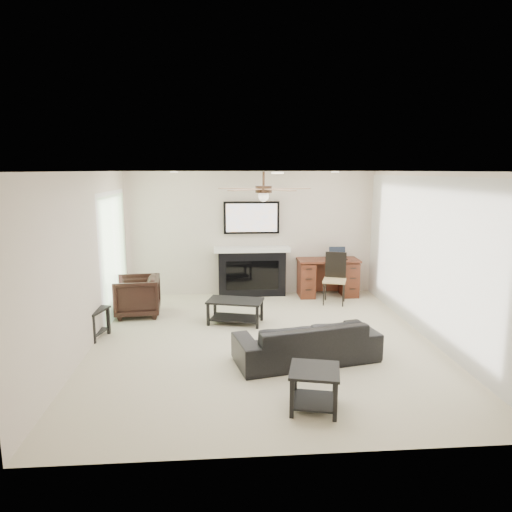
{
  "coord_description": "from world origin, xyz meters",
  "views": [
    {
      "loc": [
        -0.6,
        -6.4,
        2.52
      ],
      "look_at": [
        -0.08,
        0.47,
        1.22
      ],
      "focal_mm": 32.0,
      "sensor_mm": 36.0,
      "label": 1
    }
  ],
  "objects_px": {
    "fireplace_unit": "(252,249)",
    "desk": "(328,278)",
    "sofa": "(307,341)",
    "coffee_table": "(235,311)",
    "armchair": "(137,296)"
  },
  "relations": [
    {
      "from": "coffee_table",
      "to": "fireplace_unit",
      "type": "relative_size",
      "value": 0.47
    },
    {
      "from": "armchair",
      "to": "fireplace_unit",
      "type": "bearing_deg",
      "value": 113.68
    },
    {
      "from": "armchair",
      "to": "fireplace_unit",
      "type": "height_order",
      "value": "fireplace_unit"
    },
    {
      "from": "sofa",
      "to": "coffee_table",
      "type": "distance_m",
      "value": 1.84
    },
    {
      "from": "sofa",
      "to": "armchair",
      "type": "xyz_separation_m",
      "value": [
        -2.6,
        2.15,
        0.07
      ]
    },
    {
      "from": "coffee_table",
      "to": "desk",
      "type": "bearing_deg",
      "value": 53.82
    },
    {
      "from": "coffee_table",
      "to": "desk",
      "type": "relative_size",
      "value": 0.74
    },
    {
      "from": "armchair",
      "to": "fireplace_unit",
      "type": "distance_m",
      "value": 2.46
    },
    {
      "from": "armchair",
      "to": "coffee_table",
      "type": "distance_m",
      "value": 1.79
    },
    {
      "from": "coffee_table",
      "to": "sofa",
      "type": "bearing_deg",
      "value": -45.66
    },
    {
      "from": "armchair",
      "to": "desk",
      "type": "height_order",
      "value": "desk"
    },
    {
      "from": "sofa",
      "to": "coffee_table",
      "type": "bearing_deg",
      "value": -72.88
    },
    {
      "from": "fireplace_unit",
      "to": "desk",
      "type": "xyz_separation_m",
      "value": [
        1.53,
        -0.14,
        -0.57
      ]
    },
    {
      "from": "armchair",
      "to": "desk",
      "type": "relative_size",
      "value": 0.63
    },
    {
      "from": "armchair",
      "to": "sofa",
      "type": "bearing_deg",
      "value": 45.52
    }
  ]
}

